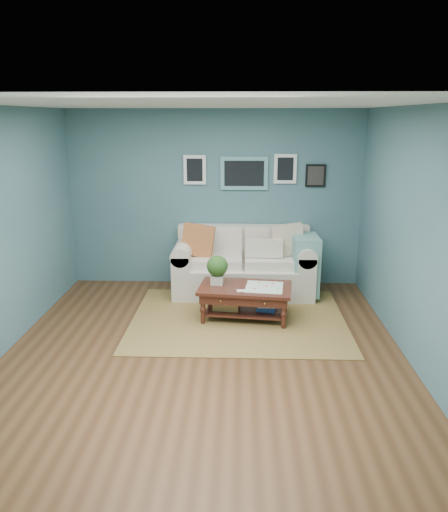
{
  "coord_description": "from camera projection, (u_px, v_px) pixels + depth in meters",
  "views": [
    {
      "loc": [
        0.4,
        -5.15,
        2.58
      ],
      "look_at": [
        0.19,
        1.0,
        0.86
      ],
      "focal_mm": 35.0,
      "sensor_mm": 36.0,
      "label": 1
    }
  ],
  "objects": [
    {
      "name": "loveseat",
      "position": [
        249.0,
        264.0,
        7.48
      ],
      "size": [
        2.11,
        0.96,
        1.09
      ],
      "color": "white",
      "rests_on": "ground"
    },
    {
      "name": "coffee_table",
      "position": [
        240.0,
        292.0,
        6.53
      ],
      "size": [
        1.26,
        0.82,
        0.83
      ],
      "rotation": [
        0.0,
        0.0,
        -0.11
      ],
      "color": "#36160F",
      "rests_on": "ground"
    },
    {
      "name": "area_rug",
      "position": [
        238.0,
        319.0,
        6.57
      ],
      "size": [
        2.78,
        2.23,
        0.01
      ],
      "primitive_type": "cube",
      "color": "brown",
      "rests_on": "ground"
    },
    {
      "name": "room_shell",
      "position": [
        204.0,
        234.0,
        5.35
      ],
      "size": [
        5.0,
        5.02,
        2.7
      ],
      "color": "brown",
      "rests_on": "ground"
    }
  ]
}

